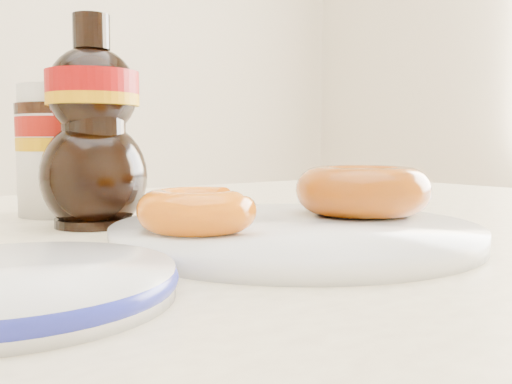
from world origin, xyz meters
TOP-DOWN VIEW (x-y plane):
  - dining_table at (0.00, 0.10)m, footprint 1.40×0.90m
  - plate at (0.07, 0.01)m, footprint 0.28×0.28m
  - donut_bitten at (-0.01, 0.03)m, footprint 0.11×0.11m
  - donut_whole at (0.15, 0.02)m, footprint 0.12×0.12m
  - nutella_jar at (-0.02, 0.29)m, footprint 0.10×0.10m
  - syrup_bottle at (-0.03, 0.18)m, footprint 0.11×0.10m
  - blue_rim_saucer at (-0.15, -0.03)m, footprint 0.16×0.16m

SIDE VIEW (x-z plane):
  - dining_table at x=0.00m, z-range 0.29..1.04m
  - plate at x=0.07m, z-range 0.75..0.76m
  - blue_rim_saucer at x=-0.15m, z-range 0.75..0.77m
  - donut_bitten at x=-0.01m, z-range 0.76..0.79m
  - donut_whole at x=0.15m, z-range 0.76..0.81m
  - nutella_jar at x=-0.02m, z-range 0.76..0.89m
  - syrup_bottle at x=-0.03m, z-range 0.75..0.94m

